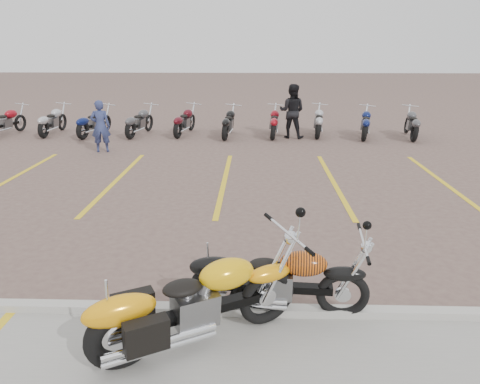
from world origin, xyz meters
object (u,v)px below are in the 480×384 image
at_px(yellow_cruiser, 192,306).
at_px(person_b, 292,111).
at_px(flame_cruiser, 275,282).
at_px(person_a, 100,126).

xyz_separation_m(yellow_cruiser, person_b, (1.98, 12.36, 0.45)).
bearing_deg(flame_cruiser, person_a, 122.99).
bearing_deg(person_a, person_b, -169.26).
height_order(flame_cruiser, person_a, person_a).
relative_size(yellow_cruiser, person_b, 1.17).
height_order(yellow_cruiser, flame_cruiser, yellow_cruiser).
relative_size(yellow_cruiser, person_a, 1.39).
bearing_deg(yellow_cruiser, flame_cruiser, 6.95).
height_order(yellow_cruiser, person_b, person_b).
bearing_deg(flame_cruiser, person_b, 88.85).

